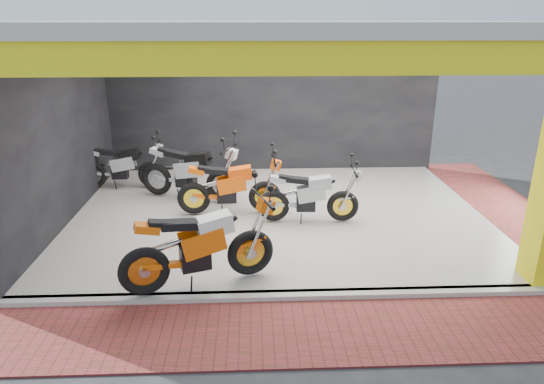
{
  "coord_description": "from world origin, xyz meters",
  "views": [
    {
      "loc": [
        -0.51,
        -6.94,
        3.73
      ],
      "look_at": [
        -0.17,
        0.98,
        0.9
      ],
      "focal_mm": 32.0,
      "sensor_mm": 36.0,
      "label": 1
    }
  ],
  "objects": [
    {
      "name": "showroom_floor",
      "position": [
        0.0,
        2.0,
        0.05
      ],
      "size": [
        8.0,
        6.0,
        0.1
      ],
      "primitive_type": "cube",
      "color": "silver",
      "rests_on": "ground"
    },
    {
      "name": "paver_right",
      "position": [
        4.8,
        2.0,
        0.01
      ],
      "size": [
        1.4,
        7.0,
        0.03
      ],
      "primitive_type": "cube",
      "color": "#9A3234",
      "rests_on": "ground"
    },
    {
      "name": "paver_front",
      "position": [
        0.0,
        -1.8,
        0.01
      ],
      "size": [
        9.0,
        1.4,
        0.03
      ],
      "primitive_type": "cube",
      "color": "#9A3234",
      "rests_on": "ground"
    },
    {
      "name": "back_wall",
      "position": [
        0.0,
        5.1,
        1.75
      ],
      "size": [
        8.2,
        0.2,
        3.5
      ],
      "primitive_type": "cube",
      "color": "black",
      "rests_on": "ground"
    },
    {
      "name": "moto_hero",
      "position": [
        -0.56,
        -0.5,
        0.82
      ],
      "size": [
        2.53,
        1.6,
        1.45
      ],
      "primitive_type": null,
      "rotation": [
        0.0,
        0.0,
        0.33
      ],
      "color": "#EA5C09",
      "rests_on": "showroom_floor"
    },
    {
      "name": "header_beam_front",
      "position": [
        0.0,
        -1.0,
        3.3
      ],
      "size": [
        8.4,
        0.3,
        0.4
      ],
      "primitive_type": "cube",
      "color": "yellow",
      "rests_on": "corner_column"
    },
    {
      "name": "left_wall",
      "position": [
        -4.1,
        2.0,
        1.75
      ],
      "size": [
        0.2,
        6.2,
        3.5
      ],
      "primitive_type": "cube",
      "color": "black",
      "rests_on": "ground"
    },
    {
      "name": "floor_kerb",
      "position": [
        0.0,
        -1.02,
        0.05
      ],
      "size": [
        8.0,
        0.2,
        0.1
      ],
      "primitive_type": "cube",
      "color": "silver",
      "rests_on": "ground"
    },
    {
      "name": "moto_row_a",
      "position": [
        1.18,
        1.48,
        0.71
      ],
      "size": [
        2.04,
        0.83,
        1.23
      ],
      "primitive_type": null,
      "rotation": [
        0.0,
        0.0,
        -0.04
      ],
      "color": "#B3B6BC",
      "rests_on": "showroom_floor"
    },
    {
      "name": "showroom_ceiling",
      "position": [
        0.0,
        2.0,
        3.6
      ],
      "size": [
        8.4,
        6.4,
        0.2
      ],
      "primitive_type": "cube",
      "color": "beige",
      "rests_on": "corner_column"
    },
    {
      "name": "moto_row_c",
      "position": [
        -0.27,
        2.0,
        0.75
      ],
      "size": [
        2.16,
        0.87,
        1.31
      ],
      "primitive_type": null,
      "rotation": [
        0.0,
        0.0,
        0.04
      ],
      "color": "#FF5C0A",
      "rests_on": "showroom_floor"
    },
    {
      "name": "ground",
      "position": [
        0.0,
        0.0,
        0.0
      ],
      "size": [
        80.0,
        80.0,
        0.0
      ],
      "primitive_type": "plane",
      "color": "#2D2D30",
      "rests_on": "ground"
    },
    {
      "name": "moto_row_d",
      "position": [
        -2.8,
        3.64,
        0.71
      ],
      "size": [
        2.01,
        0.75,
        1.22
      ],
      "primitive_type": null,
      "rotation": [
        0.0,
        0.0,
        0.0
      ],
      "color": "#9EA0A5",
      "rests_on": "showroom_floor"
    },
    {
      "name": "header_beam_right",
      "position": [
        4.0,
        2.0,
        3.3
      ],
      "size": [
        0.3,
        6.4,
        0.4
      ],
      "primitive_type": "cube",
      "color": "yellow",
      "rests_on": "corner_column"
    },
    {
      "name": "moto_row_b",
      "position": [
        -1.15,
        2.6,
        0.81
      ],
      "size": [
        2.49,
        1.59,
        1.43
      ],
      "primitive_type": null,
      "rotation": [
        0.0,
        0.0,
        -0.34
      ],
      "color": "#B5B7BD",
      "rests_on": "showroom_floor"
    }
  ]
}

